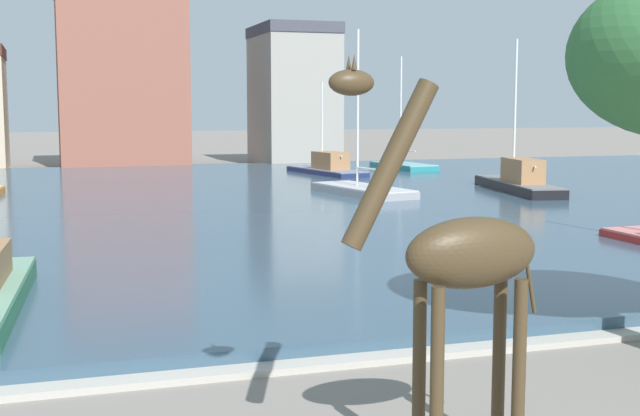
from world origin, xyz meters
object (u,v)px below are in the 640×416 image
Objects in this scene: sailboat_grey at (355,192)px; giraffe_statue at (461,261)px; sailboat_teal at (399,168)px; sailboat_black at (514,184)px; sailboat_navy at (323,170)px.

giraffe_statue is at bearing -107.60° from sailboat_grey.
giraffe_statue is 0.63× the size of sailboat_grey.
sailboat_teal is 15.41m from sailboat_black.
giraffe_statue is 46.18m from sailboat_teal.
sailboat_navy is (-5.71, 12.64, -0.09)m from sailboat_black.
sailboat_grey is (-8.36, -14.50, 0.01)m from sailboat_teal.
sailboat_black is at bearing -91.78° from sailboat_teal.
sailboat_navy is at bearing -156.00° from sailboat_teal.
sailboat_black is 7.94m from sailboat_grey.
sailboat_grey is (8.96, 28.25, -2.15)m from giraffe_statue.
sailboat_navy reaches higher than giraffe_statue.
sailboat_teal is 0.96× the size of sailboat_grey.
sailboat_teal is 16.74m from sailboat_grey.
sailboat_black is 1.20× the size of sailboat_grey.
sailboat_black is at bearing -6.48° from sailboat_grey.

